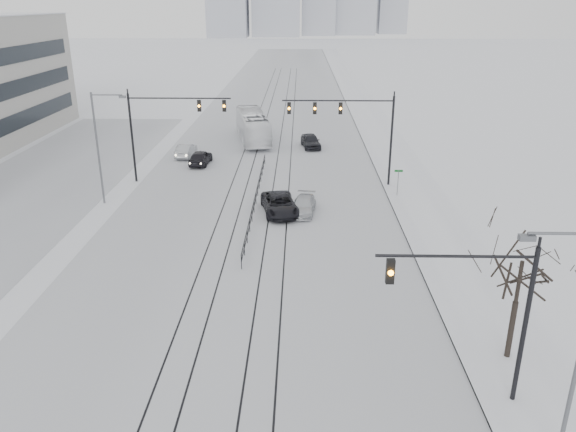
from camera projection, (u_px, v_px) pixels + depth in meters
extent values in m
cube|color=silver|center=(273.00, 127.00, 73.87)|extent=(22.00, 260.00, 0.02)
cube|color=white|center=(376.00, 127.00, 73.57)|extent=(5.00, 260.00, 0.16)
cube|color=gray|center=(357.00, 127.00, 73.62)|extent=(0.10, 260.00, 0.12)
cube|color=silver|center=(41.00, 184.00, 50.93)|extent=(14.00, 60.00, 0.03)
cube|color=black|center=(237.00, 169.00, 55.24)|extent=(0.10, 180.00, 0.01)
cube|color=black|center=(252.00, 169.00, 55.21)|extent=(0.10, 180.00, 0.01)
cube|color=black|center=(276.00, 170.00, 55.16)|extent=(0.10, 180.00, 0.01)
cube|color=black|center=(290.00, 170.00, 55.14)|extent=(0.10, 180.00, 0.01)
cylinder|color=black|center=(524.00, 329.00, 21.95)|extent=(0.20, 0.20, 7.00)
cylinder|color=black|center=(456.00, 256.00, 20.90)|extent=(6.00, 0.12, 0.12)
cube|color=black|center=(390.00, 271.00, 21.18)|extent=(0.32, 0.24, 1.00)
sphere|color=orange|center=(391.00, 273.00, 21.05)|extent=(0.22, 0.22, 0.22)
cylinder|color=black|center=(391.00, 142.00, 48.87)|extent=(0.20, 0.20, 8.00)
cylinder|color=black|center=(338.00, 101.00, 47.67)|extent=(9.50, 0.12, 0.12)
cube|color=black|center=(289.00, 108.00, 47.99)|extent=(0.32, 0.24, 1.00)
sphere|color=orange|center=(289.00, 108.00, 47.86)|extent=(0.22, 0.22, 0.22)
cube|color=black|center=(315.00, 108.00, 47.95)|extent=(0.32, 0.24, 1.00)
sphere|color=orange|center=(315.00, 109.00, 47.81)|extent=(0.22, 0.22, 0.22)
cube|color=black|center=(341.00, 108.00, 47.90)|extent=(0.32, 0.24, 1.00)
sphere|color=orange|center=(341.00, 109.00, 47.77)|extent=(0.22, 0.22, 0.22)
cylinder|color=black|center=(132.00, 139.00, 50.26)|extent=(0.20, 0.20, 8.00)
cylinder|color=black|center=(179.00, 98.00, 48.88)|extent=(9.00, 0.12, 0.12)
cube|color=black|center=(224.00, 106.00, 49.04)|extent=(0.32, 0.24, 1.00)
sphere|color=orange|center=(224.00, 106.00, 48.91)|extent=(0.22, 0.22, 0.22)
cube|color=black|center=(199.00, 106.00, 49.08)|extent=(0.32, 0.24, 1.00)
sphere|color=orange|center=(199.00, 106.00, 48.95)|extent=(0.22, 0.22, 0.22)
cylinder|color=#595B60|center=(567.00, 234.00, 17.27)|extent=(2.40, 0.10, 0.10)
cube|color=#595B60|center=(527.00, 238.00, 17.34)|extent=(0.50, 0.25, 0.18)
cylinder|color=#595B60|center=(98.00, 149.00, 44.50)|extent=(0.16, 0.16, 9.00)
cylinder|color=#595B60|center=(107.00, 95.00, 42.94)|extent=(2.40, 0.10, 0.10)
cube|color=#595B60|center=(122.00, 97.00, 42.97)|extent=(0.50, 0.25, 0.18)
cylinder|color=black|center=(511.00, 331.00, 25.45)|extent=(0.26, 0.26, 3.00)
cylinder|color=black|center=(518.00, 287.00, 24.65)|extent=(0.18, 0.18, 2.50)
cube|color=black|center=(256.00, 193.00, 45.52)|extent=(0.06, 24.00, 0.06)
cube|color=black|center=(256.00, 198.00, 45.66)|extent=(0.06, 24.00, 0.06)
cylinder|color=#595B60|center=(398.00, 184.00, 47.06)|extent=(0.06, 0.06, 2.40)
cube|color=#0C4C19|center=(399.00, 171.00, 46.67)|extent=(0.70, 0.04, 0.18)
imported|color=black|center=(201.00, 158.00, 56.67)|extent=(2.06, 4.45, 1.47)
imported|color=#9FA3A6|center=(186.00, 150.00, 59.55)|extent=(1.70, 4.28, 1.39)
imported|color=black|center=(280.00, 204.00, 43.58)|extent=(3.41, 5.68, 1.48)
imported|color=#B9BDC2|center=(304.00, 206.00, 43.67)|extent=(2.22, 4.38, 1.22)
imported|color=black|center=(311.00, 141.00, 63.25)|extent=(2.53, 4.74, 1.53)
imported|color=white|center=(253.00, 126.00, 66.09)|extent=(5.19, 12.67, 3.44)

